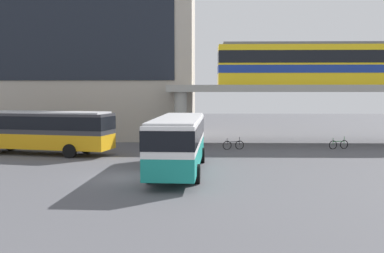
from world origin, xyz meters
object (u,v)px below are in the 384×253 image
at_px(station_building, 49,37).
at_px(bus_main, 179,138).
at_px(bicycle_black, 233,145).
at_px(bicycle_green, 339,144).
at_px(train, 333,64).
at_px(bus_secondary, 40,128).

relative_size(station_building, bus_main, 2.83).
relative_size(bus_main, bicycle_black, 6.31).
relative_size(station_building, bicycle_green, 18.26).
distance_m(train, bicycle_green, 8.20).
bearing_deg(station_building, train, -14.56).
distance_m(station_building, bicycle_green, 31.99).
height_order(bus_main, bicycle_green, bus_main).
relative_size(bus_main, bicycle_green, 6.46).
bearing_deg(bus_secondary, bus_main, -33.45).
bearing_deg(bicycle_black, bus_secondary, -167.90).
bearing_deg(bus_secondary, station_building, 106.49).
relative_size(station_building, bus_secondary, 2.78).
xyz_separation_m(station_building, train, (28.57, -7.42, -3.37)).
xyz_separation_m(station_building, bus_main, (15.35, -22.65, -8.60)).
bearing_deg(station_building, bicycle_black, -32.82).
xyz_separation_m(bicycle_green, bicycle_black, (-8.66, -0.56, 0.00)).
distance_m(station_building, train, 29.70).
xyz_separation_m(station_building, bicycle_green, (27.90, -11.85, -10.23)).
bearing_deg(train, bicycle_green, -98.52).
height_order(train, bicycle_black, train).
height_order(station_building, train, station_building).
bearing_deg(bus_main, station_building, 124.13).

